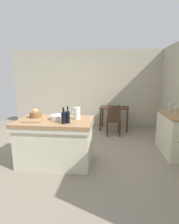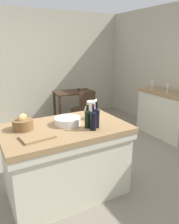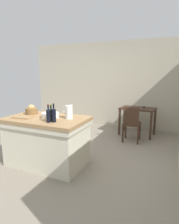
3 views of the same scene
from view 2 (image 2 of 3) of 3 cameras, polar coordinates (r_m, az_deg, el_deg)
ground_plane at (r=3.39m, az=-5.17°, el=-14.82°), size 6.76×6.76×0.00m
wall_back at (r=5.40m, az=-17.07°, el=11.12°), size 5.32×0.12×2.60m
island_table at (r=2.72m, az=-6.25°, el=-11.81°), size 1.46×0.92×0.88m
side_cabinet at (r=4.68m, az=19.30°, el=-0.49°), size 0.52×1.16×0.91m
writing_desk at (r=5.19m, az=-4.17°, el=4.10°), size 0.95×0.65×0.80m
wooden_chair at (r=4.69m, az=-1.41°, el=0.80°), size 0.42×0.42×0.88m
pitcher at (r=2.77m, az=0.60°, el=0.59°), size 0.17×0.13×0.28m
wash_bowl at (r=2.60m, az=-5.77°, el=-2.36°), size 0.31×0.31×0.09m
bread_basket at (r=2.54m, az=-17.12°, el=-2.96°), size 0.23×0.23×0.19m
cutting_board at (r=2.29m, az=-13.54°, el=-6.37°), size 0.35×0.26×0.02m
wine_bottle_dark at (r=2.47m, az=1.82°, el=-1.39°), size 0.07×0.07×0.30m
wine_bottle_amber at (r=2.47m, az=-0.48°, el=-1.58°), size 0.07×0.07×0.28m
wine_bottle_green at (r=2.39m, az=0.98°, el=-2.05°), size 0.07×0.07×0.30m
wine_glass_left at (r=4.54m, az=19.84°, el=6.24°), size 0.07×0.07×0.16m
wine_glass_middle at (r=4.79m, az=16.20°, el=7.20°), size 0.07×0.07×0.17m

